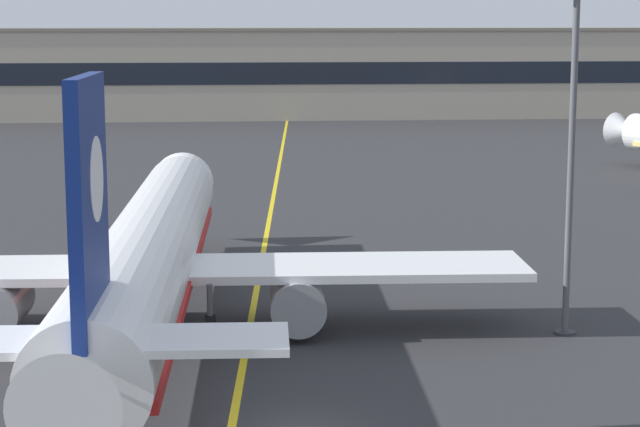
# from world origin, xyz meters

# --- Properties ---
(taxiway_centreline) EXTENTS (13.28, 179.55, 0.01)m
(taxiway_centreline) POSITION_xyz_m (0.00, 30.00, 0.00)
(taxiway_centreline) COLOR yellow
(taxiway_centreline) RESTS_ON ground
(airliner_foreground) EXTENTS (32.15, 41.49, 11.65)m
(airliner_foreground) POSITION_xyz_m (-5.41, 12.35, 3.37)
(airliner_foreground) COLOR white
(airliner_foreground) RESTS_ON ground
(apron_lamp_post) EXTENTS (2.24, 0.90, 14.61)m
(apron_lamp_post) POSITION_xyz_m (12.04, 11.04, 7.62)
(apron_lamp_post) COLOR #515156
(apron_lamp_post) RESTS_ON ground
(safety_cone_by_nose_gear) EXTENTS (0.44, 0.44, 0.55)m
(safety_cone_by_nose_gear) POSITION_xyz_m (-5.43, 29.20, 0.26)
(safety_cone_by_nose_gear) COLOR orange
(safety_cone_by_nose_gear) RESTS_ON ground
(terminal_building) EXTENTS (141.36, 12.40, 11.79)m
(terminal_building) POSITION_xyz_m (1.84, 118.54, 5.90)
(terminal_building) COLOR #B2A893
(terminal_building) RESTS_ON ground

